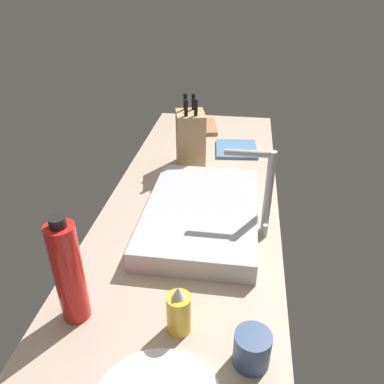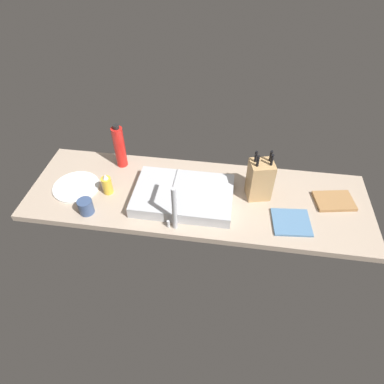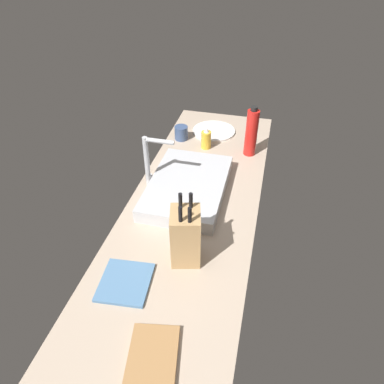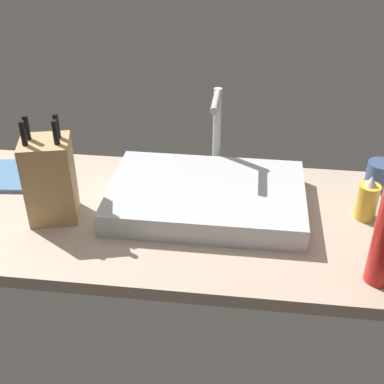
# 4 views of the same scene
# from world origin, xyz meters

# --- Properties ---
(countertop_slab) EXTENTS (1.87, 0.59, 0.04)m
(countertop_slab) POSITION_xyz_m (0.00, 0.00, 0.02)
(countertop_slab) COLOR tan
(countertop_slab) RESTS_ON ground
(sink_basin) EXTENTS (0.52, 0.35, 0.06)m
(sink_basin) POSITION_xyz_m (0.07, 0.05, 0.07)
(sink_basin) COLOR #B7BABF
(sink_basin) RESTS_ON countertop_slab
(faucet) EXTENTS (0.06, 0.15, 0.27)m
(faucet) POSITION_xyz_m (0.08, 0.23, 0.19)
(faucet) COLOR #B7BABF
(faucet) RESTS_ON countertop_slab
(knife_block) EXTENTS (0.14, 0.13, 0.29)m
(knife_block) POSITION_xyz_m (-0.33, -0.05, 0.15)
(knife_block) COLOR tan
(knife_block) RESTS_ON countertop_slab
(cutting_board) EXTENTS (0.22, 0.18, 0.02)m
(cutting_board) POSITION_xyz_m (-0.74, -0.05, 0.04)
(cutting_board) COLOR #9E7042
(cutting_board) RESTS_ON countertop_slab
(soap_bottle) EXTENTS (0.06, 0.06, 0.13)m
(soap_bottle) POSITION_xyz_m (0.49, 0.05, 0.09)
(soap_bottle) COLOR gold
(soap_bottle) RESTS_ON countertop_slab
(water_bottle) EXTENTS (0.07, 0.07, 0.28)m
(water_bottle) POSITION_xyz_m (0.48, -0.20, 0.17)
(water_bottle) COLOR red
(water_bottle) RESTS_ON countertop_slab
(dish_towel) EXTENTS (0.20, 0.19, 0.01)m
(dish_towel) POSITION_xyz_m (-0.50, 0.13, 0.04)
(dish_towel) COLOR teal
(dish_towel) RESTS_ON countertop_slab
(coffee_mug) EXTENTS (0.08, 0.08, 0.08)m
(coffee_mug) POSITION_xyz_m (0.55, 0.21, 0.08)
(coffee_mug) COLOR #384C75
(coffee_mug) RESTS_ON countertop_slab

